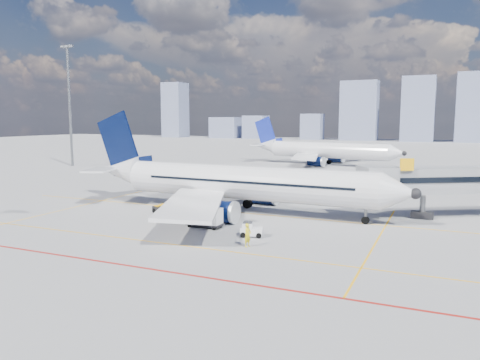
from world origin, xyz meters
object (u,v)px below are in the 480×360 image
(baggage_tug, at_px, (251,230))
(belt_loader, at_px, (168,209))
(main_aircraft, at_px, (232,182))
(cargo_dolly, at_px, (205,217))
(ramp_worker, at_px, (248,235))
(second_aircraft, at_px, (322,150))

(baggage_tug, height_order, belt_loader, belt_loader)
(main_aircraft, xyz_separation_m, cargo_dolly, (0.81, -7.94, -2.20))
(cargo_dolly, distance_m, belt_loader, 7.18)
(baggage_tug, xyz_separation_m, cargo_dolly, (-5.27, 1.53, 0.40))
(main_aircraft, xyz_separation_m, ramp_worker, (7.11, -12.56, -2.28))
(baggage_tug, relative_size, ramp_worker, 1.10)
(cargo_dolly, relative_size, ramp_worker, 1.82)
(main_aircraft, bearing_deg, ramp_worker, -58.38)
(belt_loader, bearing_deg, ramp_worker, -8.17)
(baggage_tug, bearing_deg, main_aircraft, 108.81)
(baggage_tug, xyz_separation_m, belt_loader, (-11.54, 5.00, -0.03))
(cargo_dolly, bearing_deg, second_aircraft, 95.10)
(cargo_dolly, xyz_separation_m, belt_loader, (-6.27, 3.47, -0.43))
(main_aircraft, distance_m, ramp_worker, 14.61)
(main_aircraft, distance_m, baggage_tug, 11.55)
(ramp_worker, bearing_deg, second_aircraft, 27.24)
(ramp_worker, bearing_deg, belt_loader, 75.37)
(second_aircraft, height_order, ramp_worker, second_aircraft)
(main_aircraft, bearing_deg, cargo_dolly, -82.06)
(main_aircraft, relative_size, ramp_worker, 20.30)
(main_aircraft, xyz_separation_m, belt_loader, (-5.46, -4.47, -2.63))
(ramp_worker, bearing_deg, baggage_tug, 36.58)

